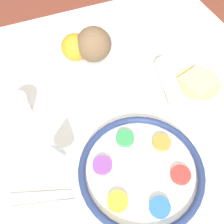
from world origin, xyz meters
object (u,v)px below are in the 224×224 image
Objects in this scene: wine_glass at (51,152)px; fruit_stand at (88,60)px; napkin_roll at (169,81)px; seder_plate at (141,170)px; bread_plate at (198,82)px; cup_near at (18,107)px; coconut at (94,44)px; orange_fruit at (75,47)px.

wine_glass reaches higher than fruit_stand.
napkin_roll is (-0.14, -0.23, -0.06)m from fruit_stand.
bread_plate is at bearing -56.54° from seder_plate.
cup_near is (0.11, 0.58, 0.03)m from bread_plate.
coconut is 0.54× the size of napkin_roll.
orange_fruit is 0.25m from cup_near.
seder_plate is 0.38m from fruit_stand.
napkin_roll is (-0.14, -0.27, -0.12)m from orange_fruit.
napkin_roll is (0.15, -0.42, -0.08)m from wine_glass.
bread_plate is 0.59m from cup_near.
napkin_roll is at bearing -42.60° from seder_plate.
wine_glass is at bearing -165.49° from cup_near.
fruit_stand is 0.27m from napkin_roll.
seder_plate is at bearing -173.01° from orange_fruit.
seder_plate is 3.21× the size of coconut.
orange_fruit is at bearing 62.30° from napkin_roll.
orange_fruit is at bearing 6.99° from seder_plate.
wine_glass reaches higher than napkin_roll.
coconut is 0.69× the size of bread_plate.
napkin_roll reaches higher than seder_plate.
bread_plate is (-0.17, -0.33, -0.08)m from fruit_stand.
coconut is 0.28m from napkin_roll.
fruit_stand is 0.38m from bread_plate.
fruit_stand is 2.08× the size of coconut.
fruit_stand reaches higher than cup_near.
seder_plate is 0.24m from wine_glass.
wine_glass is 0.77× the size of napkin_roll.
wine_glass is at bearing 151.61° from orange_fruit.
coconut reaches higher than orange_fruit.
cup_near is (0.32, 0.26, 0.02)m from seder_plate.
cup_near is at bearing 14.51° from wine_glass.
napkin_roll is at bearing -118.61° from coconut.
wine_glass is 0.25m from cup_near.
fruit_stand is 2.68× the size of orange_fruit.
napkin_roll is (0.03, 0.10, 0.02)m from bread_plate.
fruit_stand reaches higher than napkin_roll.
orange_fruit is at bearing 65.15° from bread_plate.
orange_fruit is at bearing 66.22° from coconut.
orange_fruit reaches higher than seder_plate.
cup_near reaches higher than bread_plate.
wine_glass is at bearing 141.92° from coconut.
cup_near reaches higher than napkin_roll.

